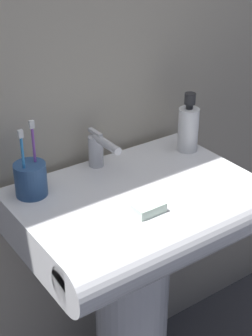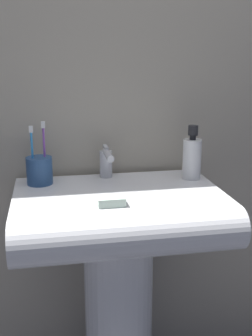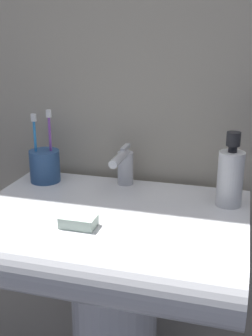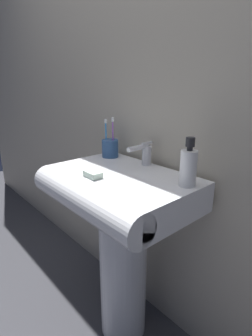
% 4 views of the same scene
% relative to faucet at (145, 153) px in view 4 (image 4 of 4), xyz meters
% --- Properties ---
extents(ground_plane, '(6.00, 6.00, 0.00)m').
position_rel_faucet_xyz_m(ground_plane, '(0.01, -0.14, -0.89)').
color(ground_plane, '#38383D').
rests_on(ground_plane, ground).
extents(wall_back, '(5.00, 0.05, 2.40)m').
position_rel_faucet_xyz_m(wall_back, '(0.01, 0.10, 0.31)').
color(wall_back, '#B7AD99').
rests_on(wall_back, ground).
extents(sink_pedestal, '(0.22, 0.22, 0.71)m').
position_rel_faucet_xyz_m(sink_pedestal, '(0.01, -0.14, -0.53)').
color(sink_pedestal, white).
rests_on(sink_pedestal, ground).
extents(sink_basin, '(0.62, 0.44, 0.12)m').
position_rel_faucet_xyz_m(sink_basin, '(0.01, -0.19, -0.12)').
color(sink_basin, white).
rests_on(sink_basin, sink_pedestal).
extents(faucet, '(0.04, 0.14, 0.11)m').
position_rel_faucet_xyz_m(faucet, '(0.00, 0.00, 0.00)').
color(faucet, silver).
rests_on(faucet, sink_basin).
extents(toothbrush_cup, '(0.08, 0.08, 0.20)m').
position_rel_faucet_xyz_m(toothbrush_cup, '(-0.22, -0.02, -0.01)').
color(toothbrush_cup, '#2D5184').
rests_on(toothbrush_cup, sink_basin).
extents(soap_bottle, '(0.06, 0.06, 0.18)m').
position_rel_faucet_xyz_m(soap_bottle, '(0.27, -0.06, 0.02)').
color(soap_bottle, white).
rests_on(soap_bottle, sink_basin).
extents(bar_soap, '(0.08, 0.05, 0.02)m').
position_rel_faucet_xyz_m(bar_soap, '(-0.02, -0.26, -0.05)').
color(bar_soap, silver).
rests_on(bar_soap, sink_basin).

